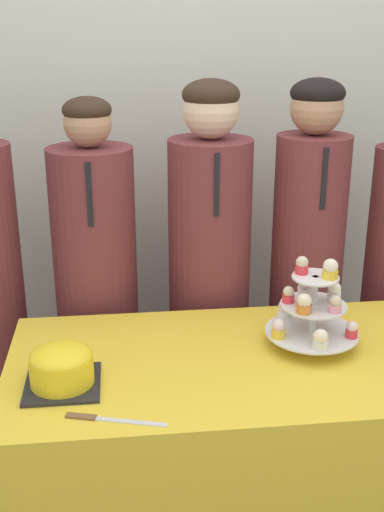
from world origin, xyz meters
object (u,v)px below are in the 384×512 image
at_px(cupcake_stand, 312,308).
at_px(student_3, 306,279).
at_px(cake_knife, 99,419).
at_px(student_2, 209,286).
at_px(round_cake, 61,366).
at_px(student_1, 97,300).

height_order(cupcake_stand, student_3, student_3).
height_order(cake_knife, cupcake_stand, cupcake_stand).
height_order(student_2, student_3, student_2).
distance_m(round_cake, cupcake_stand, 0.78).
height_order(round_cake, student_3, student_3).
relative_size(student_1, student_3, 0.96).
xyz_separation_m(round_cake, student_2, (0.51, 0.66, -0.06)).
bearing_deg(round_cake, student_1, 83.23).
relative_size(cupcake_stand, student_3, 0.20).
height_order(student_1, student_3, student_3).
bearing_deg(student_2, cupcake_stand, -63.99).
distance_m(round_cake, cake_knife, 0.21).
bearing_deg(cake_knife, student_1, 107.62).
xyz_separation_m(round_cake, cake_knife, (0.10, -0.18, -0.06)).
height_order(round_cake, student_2, student_2).
relative_size(cake_knife, cupcake_stand, 0.90).
height_order(student_1, student_2, student_2).
relative_size(cupcake_stand, student_1, 0.21).
bearing_deg(student_3, student_1, 180.00).
distance_m(cake_knife, student_3, 1.15).
distance_m(round_cake, student_1, 0.68).
bearing_deg(cupcake_stand, student_2, 116.01).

